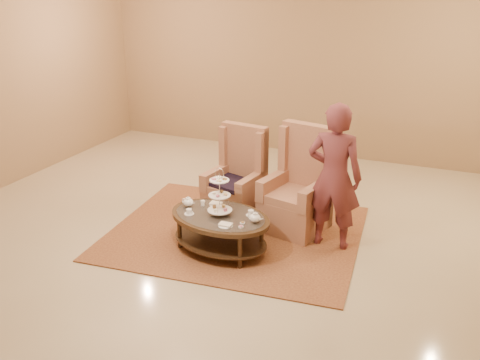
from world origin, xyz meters
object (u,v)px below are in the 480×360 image
at_px(armchair_left, 237,186).
at_px(person, 334,177).
at_px(tea_table, 220,221).
at_px(armchair_right, 299,195).

relative_size(armchair_left, person, 0.69).
xyz_separation_m(tea_table, armchair_left, (-0.22, 1.03, 0.03)).
relative_size(tea_table, person, 0.79).
height_order(tea_table, armchair_right, armchair_right).
xyz_separation_m(tea_table, person, (1.17, 0.64, 0.50)).
bearing_deg(person, armchair_right, -32.64).
bearing_deg(armchair_left, tea_table, -69.39).
xyz_separation_m(armchair_left, person, (1.39, -0.39, 0.47)).
height_order(armchair_left, person, person).
relative_size(armchair_left, armchair_right, 0.91).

